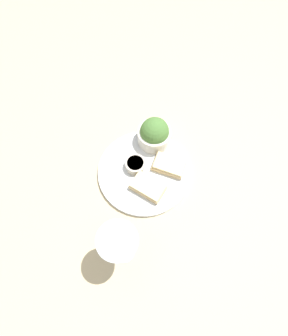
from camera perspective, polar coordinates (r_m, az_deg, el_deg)
ground_plane at (r=0.82m, az=-0.00°, el=-0.99°), size 4.00×4.00×0.00m
dinner_plate at (r=0.81m, az=-0.00°, el=-0.79°), size 0.28×0.28×0.01m
salad_bowl at (r=0.82m, az=2.29°, el=7.50°), size 0.11×0.11×0.10m
sauce_ramekin at (r=0.80m, az=-1.90°, el=0.80°), size 0.06×0.06×0.03m
cheese_toast_near at (r=0.77m, az=0.85°, el=-4.18°), size 0.11×0.09×0.03m
cheese_toast_far at (r=0.80m, az=5.50°, el=0.60°), size 0.11×0.08×0.03m
wine_glass at (r=0.62m, az=-5.43°, el=-16.13°), size 0.09×0.09×0.19m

